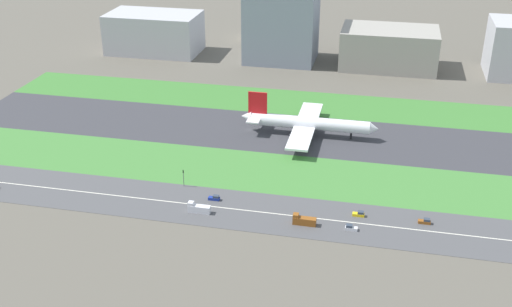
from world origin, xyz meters
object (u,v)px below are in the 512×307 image
(hangar_building, at_px, (282,18))
(car_0, at_px, (425,221))
(fuel_tank_west, at_px, (259,27))
(traffic_light, at_px, (183,177))
(airliner, at_px, (306,123))
(truck_0, at_px, (199,208))
(car_2, at_px, (351,228))
(terminal_building, at_px, (154,33))
(car_5, at_px, (359,214))
(car_3, at_px, (215,198))
(truck_1, at_px, (304,221))
(office_tower, at_px, (389,48))

(hangar_building, bearing_deg, car_0, -64.78)
(fuel_tank_west, bearing_deg, traffic_light, -85.86)
(airliner, xyz_separation_m, truck_0, (-29.01, -78.00, -4.56))
(car_2, distance_m, terminal_building, 241.16)
(airliner, distance_m, hangar_building, 120.35)
(truck_0, relative_size, hangar_building, 0.16)
(airliner, xyz_separation_m, hangar_building, (-32.51, 114.00, 20.76))
(car_5, distance_m, car_3, 55.29)
(airliner, height_order, truck_1, airliner)
(truck_1, distance_m, hangar_building, 198.37)
(traffic_light, bearing_deg, hangar_building, 87.30)
(car_5, relative_size, fuel_tank_west, 0.17)
(fuel_tank_west, bearing_deg, hangar_building, -61.87)
(car_0, height_order, car_3, same)
(car_0, height_order, traffic_light, traffic_light)
(car_2, distance_m, hangar_building, 202.79)
(airliner, bearing_deg, traffic_light, -124.17)
(car_3, height_order, truck_0, truck_0)
(airliner, xyz_separation_m, car_3, (-25.70, -68.00, -5.31))
(traffic_light, bearing_deg, car_3, -28.01)
(truck_0, bearing_deg, car_0, -173.07)
(truck_0, distance_m, terminal_building, 211.96)
(truck_0, xyz_separation_m, office_tower, (63.99, 192.00, 10.34))
(car_2, height_order, office_tower, office_tower)
(airliner, height_order, car_2, airliner)
(airliner, height_order, traffic_light, airliner)
(car_5, xyz_separation_m, car_3, (-55.29, 0.00, 0.00))
(airliner, bearing_deg, fuel_tank_west, 109.58)
(terminal_building, bearing_deg, car_0, -46.73)
(hangar_building, relative_size, office_tower, 0.93)
(traffic_light, distance_m, fuel_tank_west, 219.62)
(hangar_building, bearing_deg, fuel_tank_west, 118.13)
(car_5, xyz_separation_m, hangar_building, (-62.10, 182.00, 26.07))
(car_0, distance_m, terminal_building, 250.24)
(truck_1, distance_m, traffic_light, 54.31)
(car_0, distance_m, truck_0, 82.85)
(truck_1, xyz_separation_m, office_tower, (24.53, 192.00, 10.34))
(traffic_light, xyz_separation_m, terminal_building, (-77.37, 174.01, 8.68))
(airliner, distance_m, fuel_tank_west, 168.78)
(car_3, distance_m, truck_0, 10.56)
(office_tower, height_order, fuel_tank_west, office_tower)
(car_3, height_order, fuel_tank_west, fuel_tank_west)
(car_5, relative_size, office_tower, 0.08)
(car_0, xyz_separation_m, truck_0, (-82.24, -10.00, 0.75))
(car_5, distance_m, truck_0, 59.45)
(airliner, xyz_separation_m, car_0, (53.23, -68.00, -5.31))
(car_2, height_order, truck_1, truck_1)
(car_5, bearing_deg, airliner, 113.51)
(airliner, relative_size, car_3, 14.77)
(terminal_building, distance_m, hangar_building, 86.72)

